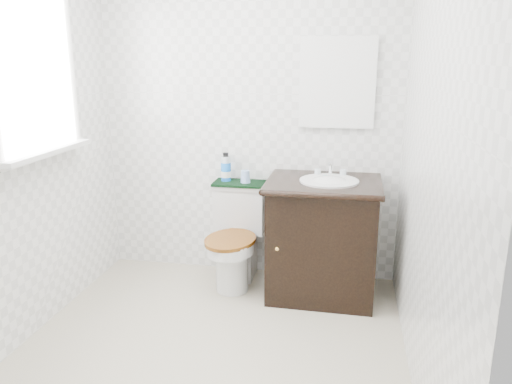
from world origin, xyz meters
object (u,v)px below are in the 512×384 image
(toilet, at_px, (237,241))
(mouthwash_bottle, at_px, (226,168))
(trash_bin, at_px, (306,260))
(vanity, at_px, (323,235))
(cup, at_px, (245,176))

(toilet, relative_size, mouthwash_bottle, 3.42)
(toilet, height_order, trash_bin, toilet)
(toilet, bearing_deg, trash_bin, 14.33)
(vanity, xyz_separation_m, trash_bin, (-0.13, 0.20, -0.28))
(trash_bin, bearing_deg, vanity, -56.26)
(toilet, distance_m, cup, 0.48)
(toilet, bearing_deg, mouthwash_bottle, 127.12)
(vanity, height_order, cup, vanity)
(cup, bearing_deg, vanity, -17.09)
(toilet, xyz_separation_m, cup, (0.05, 0.11, 0.46))
(vanity, bearing_deg, mouthwash_bottle, 164.11)
(mouthwash_bottle, bearing_deg, trash_bin, -1.26)
(toilet, height_order, cup, cup)
(mouthwash_bottle, bearing_deg, toilet, -52.88)
(mouthwash_bottle, bearing_deg, vanity, -15.89)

